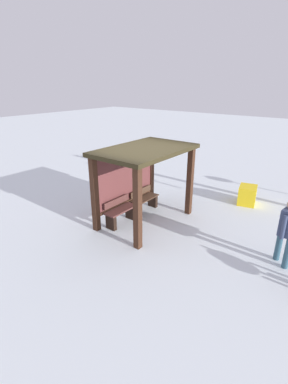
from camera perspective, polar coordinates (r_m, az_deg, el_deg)
ground_plane at (r=8.57m, az=0.24°, el=-5.87°), size 60.00×60.00×0.00m
bus_shelter at (r=8.05m, az=-0.87°, el=5.37°), size 2.88×1.84×2.24m
bench_left_inside at (r=8.30m, az=-4.80°, el=-4.20°), size 1.05×0.38×0.76m
bench_center_inside at (r=9.10m, az=0.08°, el=-1.88°), size 1.05×0.38×0.73m
person_walking at (r=7.00m, az=27.12°, el=-6.51°), size 0.63×0.40×1.60m
grit_bin at (r=10.26m, az=20.25°, el=-0.57°), size 0.81×0.71×0.63m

